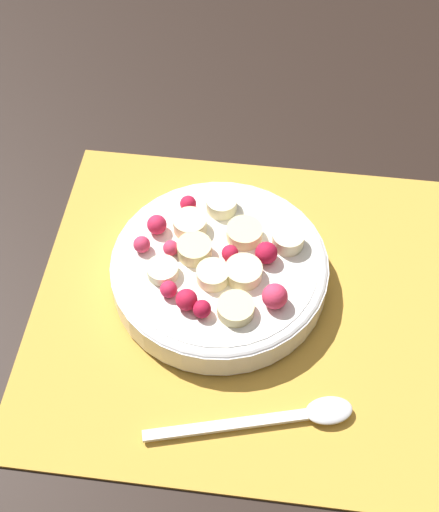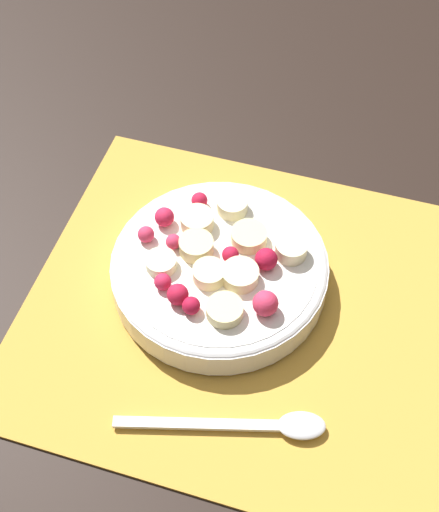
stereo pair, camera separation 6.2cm
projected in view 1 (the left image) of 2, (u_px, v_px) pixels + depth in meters
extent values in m
plane|color=black|center=(287.00, 310.00, 0.64)|extent=(3.00, 3.00, 0.00)
cube|color=gold|center=(287.00, 308.00, 0.64)|extent=(0.45, 0.34, 0.01)
cylinder|color=white|center=(220.00, 272.00, 0.64)|extent=(0.19, 0.19, 0.03)
torus|color=white|center=(220.00, 265.00, 0.63)|extent=(0.19, 0.19, 0.01)
cylinder|color=white|center=(220.00, 262.00, 0.63)|extent=(0.17, 0.17, 0.00)
cylinder|color=beige|center=(244.00, 272.00, 0.61)|extent=(0.05, 0.05, 0.01)
cylinder|color=beige|center=(244.00, 233.00, 0.64)|extent=(0.05, 0.05, 0.01)
cylinder|color=beige|center=(194.00, 249.00, 0.63)|extent=(0.04, 0.04, 0.01)
cylinder|color=beige|center=(212.00, 279.00, 0.61)|extent=(0.04, 0.04, 0.01)
cylinder|color=#F4EAB7|center=(288.00, 240.00, 0.63)|extent=(0.04, 0.04, 0.01)
cylinder|color=#F4EAB7|center=(163.00, 269.00, 0.62)|extent=(0.04, 0.04, 0.01)
cylinder|color=#F4EAB7|center=(222.00, 204.00, 0.66)|extent=(0.03, 0.03, 0.01)
cylinder|color=beige|center=(236.00, 308.00, 0.59)|extent=(0.03, 0.03, 0.01)
cylinder|color=beige|center=(190.00, 224.00, 0.64)|extent=(0.03, 0.03, 0.01)
sphere|color=#B21433|center=(202.00, 309.00, 0.59)|extent=(0.02, 0.02, 0.02)
sphere|color=#DB3356|center=(171.00, 248.00, 0.63)|extent=(0.01, 0.01, 0.01)
sphere|color=red|center=(230.00, 253.00, 0.62)|extent=(0.02, 0.02, 0.02)
sphere|color=#DB3356|center=(142.00, 244.00, 0.63)|extent=(0.02, 0.02, 0.02)
sphere|color=#DB3356|center=(275.00, 296.00, 0.59)|extent=(0.02, 0.02, 0.02)
sphere|color=red|center=(188.00, 204.00, 0.66)|extent=(0.02, 0.02, 0.02)
sphere|color=red|center=(187.00, 300.00, 0.59)|extent=(0.02, 0.02, 0.02)
sphere|color=#B21433|center=(266.00, 253.00, 0.62)|extent=(0.02, 0.02, 0.02)
sphere|color=#D12347|center=(157.00, 225.00, 0.64)|extent=(0.02, 0.02, 0.02)
sphere|color=#D12347|center=(169.00, 289.00, 0.60)|extent=(0.01, 0.01, 0.01)
cube|color=silver|center=(226.00, 425.00, 0.57)|extent=(0.13, 0.04, 0.00)
ellipsoid|color=silver|center=(329.00, 410.00, 0.57)|extent=(0.04, 0.03, 0.01)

